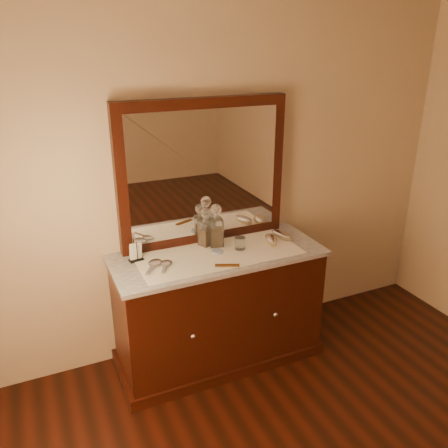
{
  "coord_description": "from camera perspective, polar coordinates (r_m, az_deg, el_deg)",
  "views": [
    {
      "loc": [
        -1.11,
        -0.62,
        2.2
      ],
      "look_at": [
        0.0,
        1.85,
        1.1
      ],
      "focal_mm": 36.85,
      "sensor_mm": 36.0,
      "label": 1
    }
  ],
  "objects": [
    {
      "name": "hand_mirror_outer",
      "position": [
        2.98,
        -8.65,
        -4.91
      ],
      "size": [
        0.17,
        0.21,
        0.02
      ],
      "color": "silver",
      "rests_on": "lace_runner"
    },
    {
      "name": "napkin_rack",
      "position": [
        3.05,
        -10.89,
        -3.49
      ],
      "size": [
        0.1,
        0.07,
        0.14
      ],
      "color": "black",
      "rests_on": "marble_top"
    },
    {
      "name": "hand_mirror_inner",
      "position": [
        2.97,
        -7.24,
        -4.95
      ],
      "size": [
        0.12,
        0.19,
        0.02
      ],
      "color": "silver",
      "rests_on": "lace_runner"
    },
    {
      "name": "marble_top",
      "position": [
        3.12,
        -0.75,
        -3.88
      ],
      "size": [
        1.44,
        0.59,
        0.03
      ],
      "primitive_type": "cube",
      "color": "silver",
      "rests_on": "dresser_cabinet"
    },
    {
      "name": "mirror_frame",
      "position": [
        3.15,
        -2.59,
        6.37
      ],
      "size": [
        1.2,
        0.08,
        1.0
      ],
      "primitive_type": "cube",
      "color": "black",
      "rests_on": "marble_top"
    },
    {
      "name": "brush_far",
      "position": [
        3.35,
        7.14,
        -1.36
      ],
      "size": [
        0.13,
        0.19,
        0.05
      ],
      "color": "tan",
      "rests_on": "lace_runner"
    },
    {
      "name": "knob_right",
      "position": [
        3.21,
        6.36,
        -11.1
      ],
      "size": [
        0.04,
        0.04,
        0.04
      ],
      "primitive_type": "sphere",
      "color": "silver",
      "rests_on": "dresser_cabinet"
    },
    {
      "name": "lace_runner",
      "position": [
        3.1,
        -0.61,
        -3.75
      ],
      "size": [
        1.1,
        0.45,
        0.0
      ],
      "primitive_type": "cube",
      "color": "silver",
      "rests_on": "marble_top"
    },
    {
      "name": "decanter_left",
      "position": [
        3.19,
        -2.28,
        -0.89
      ],
      "size": [
        0.11,
        0.11,
        0.27
      ],
      "color": "#935915",
      "rests_on": "lace_runner"
    },
    {
      "name": "knob_left",
      "position": [
        3.0,
        -3.89,
        -13.72
      ],
      "size": [
        0.04,
        0.04,
        0.04
      ],
      "primitive_type": "sphere",
      "color": "silver",
      "rests_on": "dresser_cabinet"
    },
    {
      "name": "dresser_cabinet",
      "position": [
        3.33,
        -0.72,
        -10.47
      ],
      "size": [
        1.4,
        0.55,
        0.82
      ],
      "primitive_type": "cube",
      "color": "black",
      "rests_on": "floor"
    },
    {
      "name": "mirror_glass",
      "position": [
        3.12,
        -2.35,
        6.22
      ],
      "size": [
        1.06,
        0.01,
        0.86
      ],
      "primitive_type": "cube",
      "color": "white",
      "rests_on": "marble_top"
    },
    {
      "name": "tumblers",
      "position": [
        3.16,
        2.0,
        -2.39
      ],
      "size": [
        0.07,
        0.07,
        0.08
      ],
      "color": "white",
      "rests_on": "lace_runner"
    },
    {
      "name": "dresser_plinth",
      "position": [
        3.54,
        -0.69,
        -15.52
      ],
      "size": [
        1.46,
        0.59,
        0.08
      ],
      "primitive_type": "cube",
      "color": "black",
      "rests_on": "floor"
    },
    {
      "name": "decanter_right",
      "position": [
        3.18,
        -1.01,
        -0.72
      ],
      "size": [
        0.11,
        0.11,
        0.31
      ],
      "color": "#935915",
      "rests_on": "lace_runner"
    },
    {
      "name": "comb",
      "position": [
        2.94,
        0.4,
        -5.15
      ],
      "size": [
        0.15,
        0.09,
        0.01
      ],
      "primitive_type": "cube",
      "rotation": [
        0.0,
        0.0,
        -0.41
      ],
      "color": "brown",
      "rests_on": "lace_runner"
    },
    {
      "name": "brush_near",
      "position": [
        3.26,
        5.86,
        -1.99
      ],
      "size": [
        0.12,
        0.19,
        0.05
      ],
      "color": "tan",
      "rests_on": "lace_runner"
    },
    {
      "name": "pin_dish",
      "position": [
        3.12,
        -0.82,
        -3.41
      ],
      "size": [
        0.09,
        0.09,
        0.01
      ],
      "primitive_type": "cylinder",
      "rotation": [
        0.0,
        0.0,
        0.24
      ],
      "color": "white",
      "rests_on": "lace_runner"
    }
  ]
}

